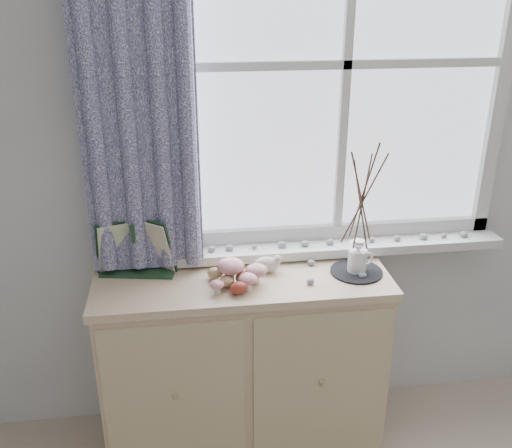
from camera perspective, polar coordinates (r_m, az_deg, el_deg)
The scene contains 8 objects.
sideboard at distance 2.55m, azimuth -1.29°, elevation -13.70°, with size 1.20×0.45×0.85m.
botanical_book at distance 2.32m, azimuth -11.96°, elevation -2.54°, with size 0.35×0.13×0.24m, color #1B3922, non-canonical shape.
toadstool_cluster at distance 2.24m, azimuth -1.72°, elevation -4.76°, with size 0.23×0.16×0.10m.
wooden_eggs at distance 2.24m, azimuth -2.50°, elevation -5.55°, with size 0.17×0.18×0.07m.
songbird_figurine at distance 2.34m, azimuth 1.09°, elevation -3.99°, with size 0.14×0.07×0.07m, color beige, non-canonical shape.
crocheted_doily at distance 2.39m, azimuth 10.00°, elevation -4.70°, with size 0.21×0.21×0.01m, color black.
twig_pitcher at distance 2.25m, azimuth 10.58°, elevation 2.72°, with size 0.26×0.26×0.58m.
sideboard_pebbles at distance 2.36m, azimuth 6.01°, elevation -4.56°, with size 0.33×0.23×0.02m.
Camera 1 is at (-0.37, -0.28, 1.96)m, focal length 40.00 mm.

